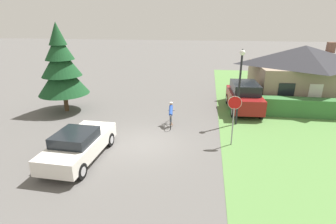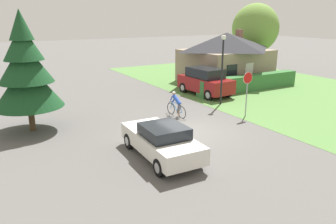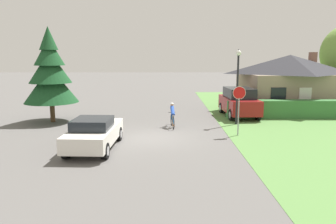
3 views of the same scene
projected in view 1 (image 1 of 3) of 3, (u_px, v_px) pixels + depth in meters
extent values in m
plane|color=#5B5956|center=(146.00, 143.00, 13.88)|extent=(140.00, 140.00, 0.00)
cube|color=gray|center=(300.00, 83.00, 20.83)|extent=(7.36, 6.04, 2.85)
pyramid|color=#2D2D33|center=(304.00, 55.00, 20.10)|extent=(7.94, 6.52, 1.47)
cube|color=silver|center=(314.00, 98.00, 18.31)|extent=(0.90, 0.12, 2.00)
cube|color=black|center=(286.00, 90.00, 18.28)|extent=(1.10, 0.13, 0.90)
cube|color=brown|center=(331.00, 47.00, 20.27)|extent=(0.53, 0.53, 0.80)
cube|color=#387038|center=(304.00, 108.00, 17.52)|extent=(9.63, 0.90, 1.25)
cube|color=silver|center=(80.00, 146.00, 12.17)|extent=(2.00, 4.53, 0.69)
cube|color=black|center=(75.00, 137.00, 11.71)|extent=(1.68, 1.89, 0.46)
cylinder|color=black|center=(80.00, 137.00, 13.82)|extent=(0.28, 0.70, 0.69)
cylinder|color=#ADADB2|center=(80.00, 137.00, 13.82)|extent=(0.28, 0.41, 0.40)
cylinder|color=black|center=(110.00, 140.00, 13.54)|extent=(0.28, 0.70, 0.69)
cylinder|color=#ADADB2|center=(110.00, 140.00, 13.54)|extent=(0.28, 0.41, 0.40)
cylinder|color=black|center=(45.00, 167.00, 11.01)|extent=(0.28, 0.70, 0.69)
cylinder|color=#ADADB2|center=(45.00, 167.00, 11.01)|extent=(0.28, 0.41, 0.40)
cylinder|color=black|center=(81.00, 171.00, 10.73)|extent=(0.28, 0.70, 0.69)
cylinder|color=#ADADB2|center=(81.00, 171.00, 10.73)|extent=(0.28, 0.41, 0.40)
torus|color=black|center=(170.00, 124.00, 15.61)|extent=(0.11, 0.73, 0.73)
torus|color=black|center=(171.00, 117.00, 16.61)|extent=(0.11, 0.73, 0.73)
cylinder|color=#1E66B2|center=(171.00, 120.00, 15.81)|extent=(0.05, 0.19, 0.54)
cylinder|color=#1E66B2|center=(171.00, 117.00, 16.17)|extent=(0.10, 0.67, 0.62)
cylinder|color=#1E66B2|center=(171.00, 113.00, 16.01)|extent=(0.11, 0.79, 0.10)
cylinder|color=#1E66B2|center=(171.00, 123.00, 15.79)|extent=(0.07, 0.36, 0.15)
cylinder|color=#1E66B2|center=(171.00, 120.00, 15.63)|extent=(0.05, 0.22, 0.42)
cylinder|color=#1E66B2|center=(171.00, 114.00, 16.49)|extent=(0.05, 0.12, 0.48)
cylinder|color=black|center=(171.00, 111.00, 16.37)|extent=(0.44, 0.07, 0.02)
ellipsoid|color=black|center=(171.00, 116.00, 15.64)|extent=(0.10, 0.21, 0.05)
cylinder|color=slate|center=(170.00, 118.00, 15.70)|extent=(0.13, 0.26, 0.45)
cylinder|color=slate|center=(171.00, 119.00, 15.87)|extent=(0.13, 0.27, 0.60)
cylinder|color=tan|center=(171.00, 123.00, 15.89)|extent=(0.08, 0.08, 0.30)
cylinder|color=tan|center=(172.00, 124.00, 16.06)|extent=(0.17, 0.08, 0.21)
cylinder|color=#264CB2|center=(171.00, 110.00, 15.85)|extent=(0.29, 0.73, 0.57)
cylinder|color=#264CB2|center=(171.00, 109.00, 16.09)|extent=(0.10, 0.26, 0.36)
cylinder|color=#264CB2|center=(171.00, 108.00, 16.35)|extent=(0.10, 0.26, 0.36)
sphere|color=tan|center=(171.00, 104.00, 16.01)|extent=(0.19, 0.19, 0.19)
ellipsoid|color=white|center=(171.00, 103.00, 16.00)|extent=(0.22, 0.18, 0.12)
cube|color=maroon|center=(244.00, 99.00, 18.60)|extent=(2.24, 4.53, 0.99)
cube|color=black|center=(245.00, 88.00, 18.37)|extent=(1.90, 2.73, 0.69)
cylinder|color=black|center=(228.00, 99.00, 20.24)|extent=(0.26, 0.78, 0.77)
cylinder|color=#ADADB2|center=(228.00, 99.00, 20.24)|extent=(0.26, 0.46, 0.45)
cylinder|color=black|center=(252.00, 100.00, 20.08)|extent=(0.26, 0.78, 0.77)
cylinder|color=#ADADB2|center=(252.00, 100.00, 20.08)|extent=(0.26, 0.46, 0.45)
cylinder|color=black|center=(233.00, 112.00, 17.42)|extent=(0.26, 0.78, 0.77)
cylinder|color=#ADADB2|center=(233.00, 112.00, 17.42)|extent=(0.26, 0.46, 0.45)
cylinder|color=black|center=(261.00, 113.00, 17.26)|extent=(0.26, 0.78, 0.77)
cylinder|color=#ADADB2|center=(261.00, 113.00, 17.26)|extent=(0.26, 0.46, 0.45)
cylinder|color=gray|center=(233.00, 127.00, 13.41)|extent=(0.07, 0.07, 2.03)
cylinder|color=red|center=(235.00, 103.00, 12.98)|extent=(0.65, 0.03, 0.65)
cylinder|color=silver|center=(235.00, 103.00, 12.98)|extent=(0.68, 0.02, 0.68)
cylinder|color=black|center=(239.00, 91.00, 15.69)|extent=(0.12, 0.12, 4.27)
sphere|color=white|center=(242.00, 53.00, 14.92)|extent=(0.32, 0.32, 0.32)
cone|color=black|center=(243.00, 50.00, 14.87)|extent=(0.19, 0.19, 0.13)
cylinder|color=#4C3823|center=(66.00, 102.00, 18.61)|extent=(0.30, 0.30, 1.28)
cone|color=#194723|center=(63.00, 77.00, 18.01)|extent=(3.40, 3.40, 2.29)
cone|color=#194723|center=(60.00, 61.00, 17.63)|extent=(2.65, 2.65, 2.02)
cone|color=#194723|center=(58.00, 46.00, 17.31)|extent=(1.90, 1.90, 1.74)
cone|color=#194723|center=(57.00, 33.00, 17.03)|extent=(1.16, 1.16, 1.47)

